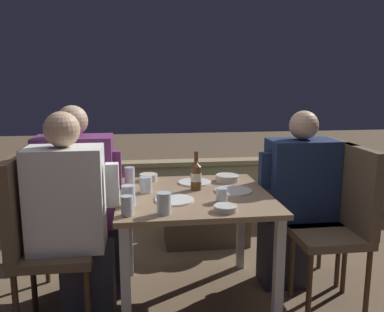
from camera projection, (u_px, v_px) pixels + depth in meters
ground_plane at (193, 300)px, 2.60m from camera, size 16.00×16.00×0.00m
parapet_wall at (173, 191)px, 3.97m from camera, size 9.00×0.18×0.61m
dining_table at (193, 208)px, 2.49m from camera, size 0.92×0.92×0.71m
planter_hedge at (206, 207)px, 3.47m from camera, size 0.70×0.47×0.56m
chair_left_near at (35, 229)px, 2.21m from camera, size 0.42×0.42×0.99m
person_white_polo at (74, 222)px, 2.23m from camera, size 0.49×0.26×1.23m
chair_left_far at (49, 209)px, 2.55m from camera, size 0.42×0.42×0.99m
person_purple_stripe at (82, 203)px, 2.57m from camera, size 0.52×0.26×1.24m
chair_right_near at (344, 213)px, 2.48m from camera, size 0.42×0.42×0.99m
chair_right_far at (324, 200)px, 2.75m from camera, size 0.42×0.42×0.99m
person_navy_jumper at (295, 200)px, 2.72m from camera, size 0.51×0.26×1.19m
beer_bottle at (196, 175)px, 2.54m from camera, size 0.07×0.07×0.24m
plate_0 at (174, 200)px, 2.32m from camera, size 0.22×0.22×0.01m
plate_1 at (233, 191)px, 2.51m from camera, size 0.23×0.23×0.01m
plate_2 at (195, 182)px, 2.72m from camera, size 0.22×0.22×0.01m
bowl_0 at (227, 178)px, 2.76m from camera, size 0.16×0.16×0.05m
bowl_1 at (225, 208)px, 2.14m from camera, size 0.13×0.13×0.03m
bowl_2 at (149, 177)px, 2.78m from camera, size 0.12×0.12×0.05m
glass_cup_0 at (130, 176)px, 2.69m from camera, size 0.07×0.07×0.11m
glass_cup_1 at (222, 195)px, 2.30m from camera, size 0.07×0.07×0.08m
glass_cup_2 at (164, 203)px, 2.09m from camera, size 0.08×0.08×0.11m
glass_cup_3 at (127, 206)px, 2.06m from camera, size 0.06×0.06×0.10m
glass_cup_4 at (128, 196)px, 2.22m from camera, size 0.08×0.08×0.12m
glass_cup_5 at (146, 185)px, 2.49m from camera, size 0.08×0.08×0.10m
potted_plant at (46, 199)px, 3.11m from camera, size 0.42×0.42×0.79m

